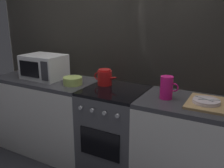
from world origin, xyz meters
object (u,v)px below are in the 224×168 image
(kettle, at_px, (105,77))
(pitcher, at_px, (167,87))
(mixing_bowl, at_px, (73,81))
(microwave, at_px, (44,67))
(dish_pile, at_px, (206,103))
(stove_unit, at_px, (115,131))

(kettle, bearing_deg, pitcher, -9.01)
(mixing_bowl, height_order, pitcher, pitcher)
(microwave, xyz_separation_m, mixing_bowl, (0.44, -0.06, -0.10))
(mixing_bowl, distance_m, dish_pile, 1.32)
(microwave, distance_m, dish_pile, 1.76)
(microwave, distance_m, mixing_bowl, 0.46)
(pitcher, relative_size, dish_pile, 0.50)
(kettle, height_order, pitcher, pitcher)
(kettle, distance_m, mixing_bowl, 0.34)
(microwave, xyz_separation_m, kettle, (0.74, 0.10, -0.05))
(kettle, height_order, mixing_bowl, kettle)
(kettle, relative_size, mixing_bowl, 1.42)
(microwave, relative_size, dish_pile, 1.15)
(mixing_bowl, bearing_deg, stove_unit, 7.51)
(stove_unit, distance_m, kettle, 0.56)
(pitcher, bearing_deg, mixing_bowl, -177.48)
(microwave, bearing_deg, dish_pile, -0.14)
(mixing_bowl, relative_size, dish_pile, 0.50)
(microwave, xyz_separation_m, pitcher, (1.43, -0.01, -0.03))
(stove_unit, relative_size, kettle, 3.16)
(stove_unit, relative_size, mixing_bowl, 4.50)
(microwave, height_order, pitcher, microwave)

